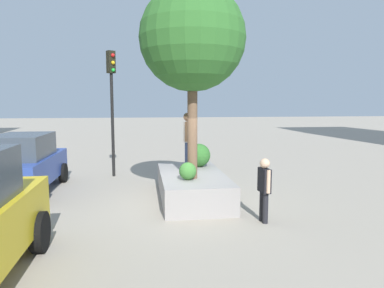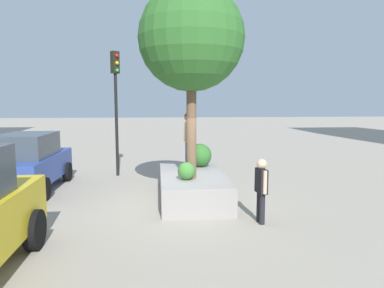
{
  "view_description": "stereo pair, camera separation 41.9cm",
  "coord_description": "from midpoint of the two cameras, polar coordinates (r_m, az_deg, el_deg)",
  "views": [
    {
      "loc": [
        -9.84,
        1.07,
        2.94
      ],
      "look_at": [
        0.6,
        -0.39,
        1.68
      ],
      "focal_mm": 32.68,
      "sensor_mm": 36.0,
      "label": 1
    },
    {
      "loc": [
        -9.88,
        0.66,
        2.94
      ],
      "look_at": [
        0.6,
        -0.39,
        1.68
      ],
      "focal_mm": 32.68,
      "sensor_mm": 36.0,
      "label": 2
    }
  ],
  "objects": [
    {
      "name": "ground_plane",
      "position": [
        10.32,
        -2.88,
        -9.76
      ],
      "size": [
        120.0,
        120.0,
        0.0
      ],
      "primitive_type": "plane",
      "color": "#9E9384"
    },
    {
      "name": "planter_ledge",
      "position": [
        10.84,
        -1.11,
        -6.8
      ],
      "size": [
        4.05,
        1.93,
        0.78
      ],
      "primitive_type": "cube",
      "color": "gray",
      "rests_on": "ground"
    },
    {
      "name": "plaza_tree",
      "position": [
        9.98,
        -1.18,
        16.81
      ],
      "size": [
        2.93,
        2.93,
        5.38
      ],
      "color": "brown",
      "rests_on": "planter_ledge"
    },
    {
      "name": "boxwood_shrub",
      "position": [
        11.76,
        0.1,
        -1.84
      ],
      "size": [
        0.78,
        0.78,
        0.78
      ],
      "primitive_type": "sphere",
      "color": "#2D6628",
      "rests_on": "planter_ledge"
    },
    {
      "name": "hedge_clump",
      "position": [
        9.8,
        -1.93,
        -4.44
      ],
      "size": [
        0.49,
        0.49,
        0.49
      ],
      "primitive_type": "sphere",
      "color": "#3D7A33",
      "rests_on": "planter_ledge"
    },
    {
      "name": "skateboard",
      "position": [
        11.24,
        -1.77,
        -3.97
      ],
      "size": [
        0.82,
        0.51,
        0.07
      ],
      "color": "#A51E1E",
      "rests_on": "planter_ledge"
    },
    {
      "name": "skateboarder",
      "position": [
        11.09,
        -1.79,
        1.29
      ],
      "size": [
        0.58,
        0.33,
        1.77
      ],
      "color": "navy",
      "rests_on": "skateboard"
    },
    {
      "name": "sedan_parked",
      "position": [
        12.72,
        -26.51,
        -2.79
      ],
      "size": [
        4.16,
        1.98,
        1.93
      ],
      "color": "#2D479E",
      "rests_on": "ground"
    },
    {
      "name": "traffic_light_corner",
      "position": [
        14.18,
        -13.79,
        8.18
      ],
      "size": [
        0.37,
        0.37,
        4.92
      ],
      "color": "black",
      "rests_on": "ground"
    },
    {
      "name": "bystander_watching",
      "position": [
        8.73,
        10.36,
        -6.69
      ],
      "size": [
        0.54,
        0.25,
        1.59
      ],
      "color": "black",
      "rests_on": "ground"
    }
  ]
}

